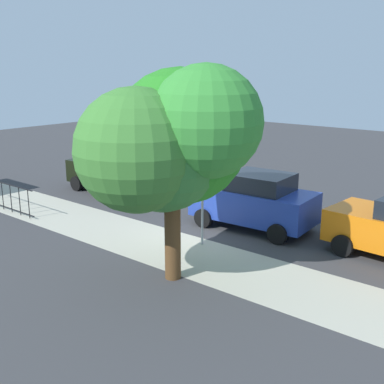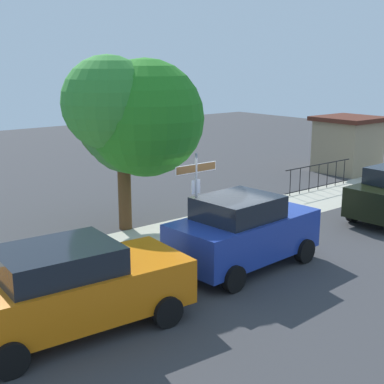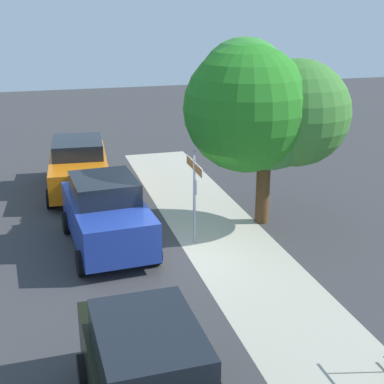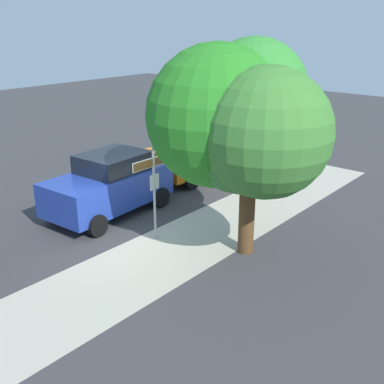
{
  "view_description": "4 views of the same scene",
  "coord_description": "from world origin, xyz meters",
  "px_view_note": "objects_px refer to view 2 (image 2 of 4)",
  "views": [
    {
      "loc": [
        -9.12,
        11.35,
        5.28
      ],
      "look_at": [
        -0.03,
        0.4,
        1.58
      ],
      "focal_mm": 45.48,
      "sensor_mm": 36.0,
      "label": 1
    },
    {
      "loc": [
        -10.14,
        -11.3,
        5.17
      ],
      "look_at": [
        -0.3,
        0.74,
        1.41
      ],
      "focal_mm": 50.72,
      "sensor_mm": 36.0,
      "label": 2
    },
    {
      "loc": [
        12.95,
        -3.42,
        6.28
      ],
      "look_at": [
        -0.4,
        0.33,
        1.49
      ],
      "focal_mm": 51.63,
      "sensor_mm": 36.0,
      "label": 3
    },
    {
      "loc": [
        7.99,
        8.9,
        5.74
      ],
      "look_at": [
        -1.13,
        1.14,
        1.33
      ],
      "focal_mm": 44.16,
      "sensor_mm": 36.0,
      "label": 4
    }
  ],
  "objects_px": {
    "street_sign": "(196,182)",
    "car_blue": "(243,231)",
    "utility_shed": "(348,144)",
    "car_orange": "(71,287)",
    "shade_tree": "(130,118)"
  },
  "relations": [
    {
      "from": "street_sign",
      "to": "car_blue",
      "type": "xyz_separation_m",
      "value": [
        -0.37,
        -2.32,
        -0.82
      ]
    },
    {
      "from": "car_orange",
      "to": "utility_shed",
      "type": "xyz_separation_m",
      "value": [
        17.53,
        6.05,
        0.44
      ]
    },
    {
      "from": "shade_tree",
      "to": "utility_shed",
      "type": "xyz_separation_m",
      "value": [
        12.93,
        1.19,
        -2.15
      ]
    },
    {
      "from": "car_blue",
      "to": "utility_shed",
      "type": "relative_size",
      "value": 1.48
    },
    {
      "from": "utility_shed",
      "to": "street_sign",
      "type": "bearing_deg",
      "value": -164.4
    },
    {
      "from": "street_sign",
      "to": "car_blue",
      "type": "height_order",
      "value": "street_sign"
    },
    {
      "from": "street_sign",
      "to": "utility_shed",
      "type": "relative_size",
      "value": 0.94
    },
    {
      "from": "shade_tree",
      "to": "car_blue",
      "type": "distance_m",
      "value": 5.21
    },
    {
      "from": "shade_tree",
      "to": "car_orange",
      "type": "height_order",
      "value": "shade_tree"
    },
    {
      "from": "car_orange",
      "to": "car_blue",
      "type": "relative_size",
      "value": 1.13
    },
    {
      "from": "car_orange",
      "to": "car_blue",
      "type": "height_order",
      "value": "car_blue"
    },
    {
      "from": "car_orange",
      "to": "street_sign",
      "type": "bearing_deg",
      "value": 30.36
    },
    {
      "from": "car_blue",
      "to": "utility_shed",
      "type": "bearing_deg",
      "value": 20.74
    },
    {
      "from": "street_sign",
      "to": "shade_tree",
      "type": "height_order",
      "value": "shade_tree"
    },
    {
      "from": "street_sign",
      "to": "car_orange",
      "type": "height_order",
      "value": "street_sign"
    }
  ]
}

